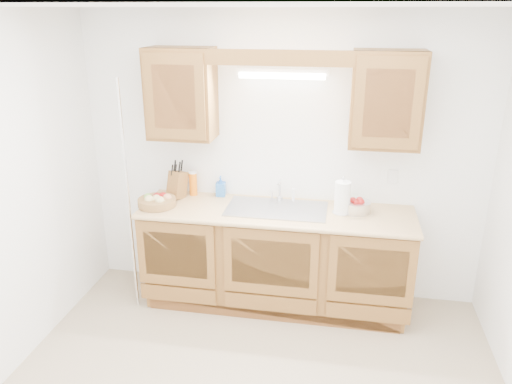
% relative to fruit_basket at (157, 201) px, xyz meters
% --- Properties ---
extents(room, '(3.52, 3.50, 2.50)m').
position_rel_fruit_basket_xyz_m(room, '(1.02, -1.10, 0.31)').
color(room, tan).
rests_on(room, ground).
extents(base_cabinets, '(2.20, 0.60, 0.86)m').
position_rel_fruit_basket_xyz_m(base_cabinets, '(1.02, 0.10, -0.50)').
color(base_cabinets, brown).
rests_on(base_cabinets, ground).
extents(countertop, '(2.30, 0.63, 0.04)m').
position_rel_fruit_basket_xyz_m(countertop, '(1.02, 0.08, -0.06)').
color(countertop, tan).
rests_on(countertop, base_cabinets).
extents(upper_cabinet_left, '(0.55, 0.33, 0.75)m').
position_rel_fruit_basket_xyz_m(upper_cabinet_left, '(0.19, 0.23, 0.88)').
color(upper_cabinet_left, brown).
rests_on(upper_cabinet_left, room).
extents(upper_cabinet_right, '(0.55, 0.33, 0.75)m').
position_rel_fruit_basket_xyz_m(upper_cabinet_right, '(1.85, 0.23, 0.88)').
color(upper_cabinet_right, brown).
rests_on(upper_cabinet_right, room).
extents(valance, '(2.20, 0.05, 0.12)m').
position_rel_fruit_basket_xyz_m(valance, '(1.02, 0.09, 1.20)').
color(valance, brown).
rests_on(valance, room).
extents(fluorescent_fixture, '(0.76, 0.08, 0.08)m').
position_rel_fruit_basket_xyz_m(fluorescent_fixture, '(1.02, 0.32, 1.05)').
color(fluorescent_fixture, white).
rests_on(fluorescent_fixture, room).
extents(sink, '(0.84, 0.46, 0.36)m').
position_rel_fruit_basket_xyz_m(sink, '(1.02, 0.10, -0.12)').
color(sink, '#9E9EA3').
rests_on(sink, countertop).
extents(wire_shelf_pole, '(0.03, 0.03, 2.00)m').
position_rel_fruit_basket_xyz_m(wire_shelf_pole, '(-0.18, -0.17, 0.06)').
color(wire_shelf_pole, silver).
rests_on(wire_shelf_pole, ground).
extents(outlet_plate, '(0.08, 0.01, 0.12)m').
position_rel_fruit_basket_xyz_m(outlet_plate, '(1.97, 0.39, 0.21)').
color(outlet_plate, white).
rests_on(outlet_plate, room).
extents(fruit_basket, '(0.39, 0.39, 0.10)m').
position_rel_fruit_basket_xyz_m(fruit_basket, '(0.00, 0.00, 0.00)').
color(fruit_basket, olive).
rests_on(fruit_basket, countertop).
extents(knife_block, '(0.18, 0.23, 0.35)m').
position_rel_fruit_basket_xyz_m(knife_block, '(0.11, 0.23, 0.08)').
color(knife_block, brown).
rests_on(knife_block, countertop).
extents(orange_canister, '(0.09, 0.09, 0.22)m').
position_rel_fruit_basket_xyz_m(orange_canister, '(0.23, 0.32, 0.06)').
color(orange_canister, orange).
rests_on(orange_canister, countertop).
extents(soap_bottle, '(0.09, 0.09, 0.18)m').
position_rel_fruit_basket_xyz_m(soap_bottle, '(0.48, 0.34, 0.05)').
color(soap_bottle, blue).
rests_on(soap_bottle, countertop).
extents(sponge, '(0.12, 0.09, 0.02)m').
position_rel_fruit_basket_xyz_m(sponge, '(1.64, 0.34, -0.04)').
color(sponge, '#CC333F').
rests_on(sponge, countertop).
extents(paper_towel, '(0.16, 0.16, 0.32)m').
position_rel_fruit_basket_xyz_m(paper_towel, '(1.56, 0.11, 0.09)').
color(paper_towel, silver).
rests_on(paper_towel, countertop).
extents(apple_bowl, '(0.30, 0.30, 0.13)m').
position_rel_fruit_basket_xyz_m(apple_bowl, '(1.67, 0.17, 0.01)').
color(apple_bowl, silver).
rests_on(apple_bowl, countertop).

